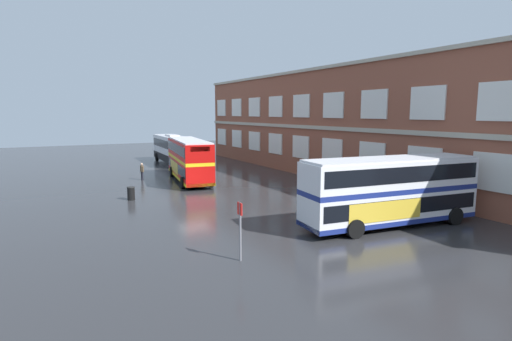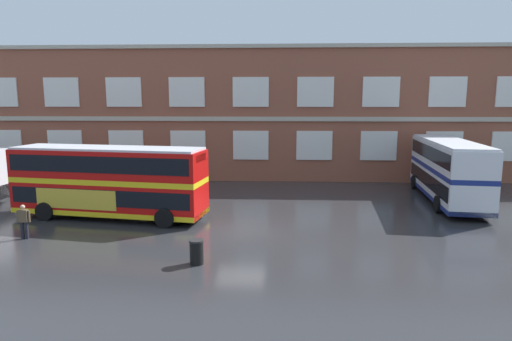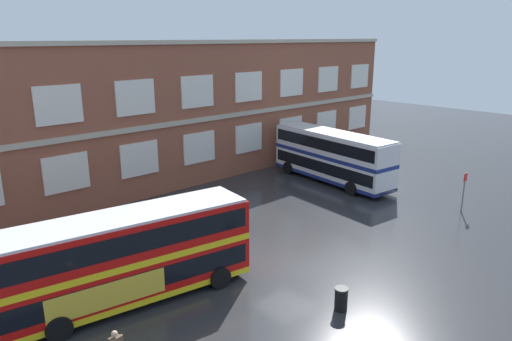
# 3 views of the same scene
# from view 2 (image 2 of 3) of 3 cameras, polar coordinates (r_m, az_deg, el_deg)

# --- Properties ---
(ground_plane) EXTENTS (120.00, 120.00, 0.00)m
(ground_plane) POSITION_cam_2_polar(r_m,az_deg,el_deg) (24.36, -1.67, -6.61)
(ground_plane) COLOR #2B2B2D
(brick_terminal_building) EXTENTS (57.34, 8.19, 11.10)m
(brick_terminal_building) POSITION_cam_2_polar(r_m,az_deg,el_deg) (39.43, -0.36, 7.41)
(brick_terminal_building) COLOR brown
(brick_terminal_building) RESTS_ON ground
(double_decker_near) EXTENTS (11.27, 4.25, 4.07)m
(double_decker_near) POSITION_cam_2_polar(r_m,az_deg,el_deg) (25.83, -18.85, -1.31)
(double_decker_near) COLOR red
(double_decker_near) RESTS_ON ground
(double_decker_middle) EXTENTS (3.83, 11.22, 4.07)m
(double_decker_middle) POSITION_cam_2_polar(r_m,az_deg,el_deg) (31.27, 24.00, 0.15)
(double_decker_middle) COLOR silver
(double_decker_middle) RESTS_ON ground
(waiting_passenger) EXTENTS (0.64, 0.28, 1.70)m
(waiting_passenger) POSITION_cam_2_polar(r_m,az_deg,el_deg) (23.79, -28.37, -5.80)
(waiting_passenger) COLOR black
(waiting_passenger) RESTS_ON ground
(station_litter_bin) EXTENTS (0.60, 0.60, 1.03)m
(station_litter_bin) POSITION_cam_2_polar(r_m,az_deg,el_deg) (18.13, -7.87, -10.60)
(station_litter_bin) COLOR black
(station_litter_bin) RESTS_ON ground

